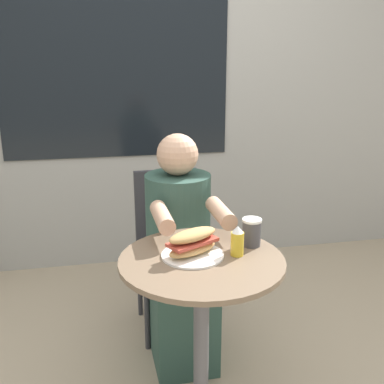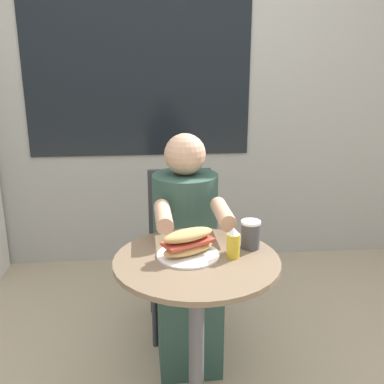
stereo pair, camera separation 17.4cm
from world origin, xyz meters
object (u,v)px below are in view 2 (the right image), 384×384
at_px(diner_chair, 181,234).
at_px(condiment_bottle, 233,242).
at_px(seated_diner, 187,265).
at_px(sandwich_on_plate, 188,245).
at_px(drink_cup, 250,234).
at_px(cafe_table, 197,310).

xyz_separation_m(diner_chair, condiment_bottle, (0.13, -0.81, 0.29)).
relative_size(seated_diner, condiment_bottle, 9.84).
distance_m(diner_chair, sandwich_on_plate, 0.84).
bearing_deg(seated_diner, drink_cup, 116.40).
xyz_separation_m(diner_chair, seated_diner, (0.00, -0.34, -0.02)).
xyz_separation_m(cafe_table, diner_chair, (0.00, 0.82, -0.02)).
bearing_deg(sandwich_on_plate, condiment_bottle, -6.90).
height_order(cafe_table, condiment_bottle, condiment_bottle).
bearing_deg(drink_cup, seated_diner, 117.72).
relative_size(cafe_table, sandwich_on_plate, 3.27).
height_order(cafe_table, seated_diner, seated_diner).
distance_m(drink_cup, condiment_bottle, 0.11).
relative_size(sandwich_on_plate, condiment_bottle, 2.01).
height_order(cafe_table, drink_cup, drink_cup).
distance_m(cafe_table, seated_diner, 0.48).
xyz_separation_m(cafe_table, sandwich_on_plate, (-0.03, 0.02, 0.26)).
distance_m(cafe_table, sandwich_on_plate, 0.26).
bearing_deg(diner_chair, drink_cup, 104.62).
distance_m(sandwich_on_plate, condiment_bottle, 0.16).
distance_m(cafe_table, condiment_bottle, 0.30).
bearing_deg(sandwich_on_plate, diner_chair, 87.76).
bearing_deg(cafe_table, seated_diner, 89.39).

